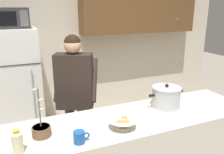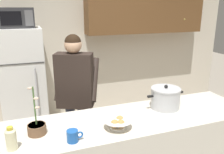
% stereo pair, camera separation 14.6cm
% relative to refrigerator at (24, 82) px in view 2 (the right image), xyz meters
% --- Properties ---
extents(back_wall_unit, '(6.00, 0.48, 2.60)m').
position_rel_refrigerator_xyz_m(back_wall_unit, '(1.26, 0.40, 0.61)').
color(back_wall_unit, beige).
rests_on(back_wall_unit, ground).
extents(refrigerator, '(0.64, 0.68, 1.64)m').
position_rel_refrigerator_xyz_m(refrigerator, '(0.00, 0.00, 0.00)').
color(refrigerator, white).
rests_on(refrigerator, ground).
extents(microwave, '(0.48, 0.37, 0.28)m').
position_rel_refrigerator_xyz_m(microwave, '(0.00, -0.02, 0.96)').
color(microwave, '#2D2D30').
rests_on(microwave, refrigerator).
extents(person_near_pot, '(0.61, 0.56, 1.65)m').
position_rel_refrigerator_xyz_m(person_near_pot, '(0.59, -1.11, 0.21)').
color(person_near_pot, '#33384C').
rests_on(person_near_pot, ground).
extents(cooking_pot, '(0.41, 0.30, 0.25)m').
position_rel_refrigerator_xyz_m(cooking_pot, '(1.39, -1.75, 0.21)').
color(cooking_pot, silver).
rests_on(cooking_pot, kitchen_island).
extents(coffee_mug, '(0.13, 0.09, 0.10)m').
position_rel_refrigerator_xyz_m(coffee_mug, '(0.37, -2.06, 0.15)').
color(coffee_mug, '#1E59B2').
rests_on(coffee_mug, kitchen_island).
extents(bread_bowl, '(0.25, 0.25, 0.10)m').
position_rel_refrigerator_xyz_m(bread_bowl, '(0.77, -2.00, 0.15)').
color(bread_bowl, white).
rests_on(bread_bowl, kitchen_island).
extents(bottle_near_edge, '(0.08, 0.08, 0.18)m').
position_rel_refrigerator_xyz_m(bottle_near_edge, '(-0.07, -2.02, 0.19)').
color(bottle_near_edge, beige).
rests_on(bottle_near_edge, kitchen_island).
extents(potted_orchid, '(0.15, 0.15, 0.41)m').
position_rel_refrigerator_xyz_m(potted_orchid, '(0.12, -1.85, 0.16)').
color(potted_orchid, brown).
rests_on(potted_orchid, kitchen_island).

